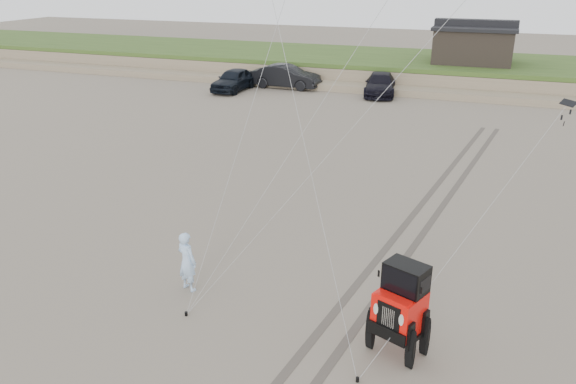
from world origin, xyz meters
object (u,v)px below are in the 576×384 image
Objects in this scene: truck_b at (286,76)px; cabin at (474,43)px; jeep at (399,319)px; truck_c at (380,84)px; man at (187,261)px; truck_a at (234,80)px.

cabin is at bearing -61.02° from truck_b.
cabin is 1.25× the size of jeep.
truck_c is 2.92× the size of man.
man is (-6.28, 0.80, -0.03)m from jeep.
jeep reaches higher than truck_c.
cabin reaches higher than man.
cabin reaches higher than truck_b.
truck_b is 30.23m from man.
truck_b is 2.96× the size of man.
truck_b is (-13.56, -6.98, -2.34)m from cabin.
truck_b is at bearing 36.51° from truck_a.
jeep is at bearing -86.67° from truck_c.
truck_a is 2.68× the size of man.
cabin is at bearing 30.47° from truck_a.
jeep reaches higher than man.
truck_a is at bearing -48.14° from man.
man is (7.81, -29.21, 0.02)m from truck_b.
jeep is at bearing -168.08° from man.
truck_a is 32.70m from jeep.
truck_c is at bearing -88.15° from truck_b.
cabin is at bearing 40.05° from truck_c.
man reaches higher than truck_b.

